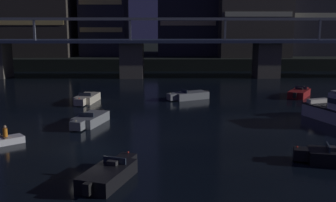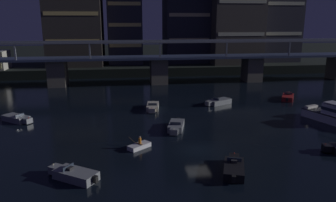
% 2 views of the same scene
% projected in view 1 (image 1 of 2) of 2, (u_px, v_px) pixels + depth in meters
% --- Properties ---
extents(ground_plane, '(400.00, 400.00, 0.00)m').
position_uv_depth(ground_plane, '(90.00, 150.00, 27.44)').
color(ground_plane, black).
extents(far_riverbank, '(240.00, 80.00, 2.20)m').
position_uv_depth(far_riverbank, '(145.00, 51.00, 112.30)').
color(far_riverbank, black).
rests_on(far_riverbank, ground).
extents(river_bridge, '(92.24, 6.40, 9.38)m').
position_uv_depth(river_bridge, '(132.00, 52.00, 64.57)').
color(river_bridge, '#605B51').
rests_on(river_bridge, ground).
extents(speedboat_near_center, '(3.67, 4.84, 1.16)m').
position_uv_depth(speedboat_near_center, '(300.00, 93.00, 47.67)').
color(speedboat_near_center, maroon).
rests_on(speedboat_near_center, ground).
extents(speedboat_near_right, '(2.80, 5.18, 1.16)m').
position_uv_depth(speedboat_near_right, '(90.00, 120.00, 34.35)').
color(speedboat_near_right, gray).
rests_on(speedboat_near_right, ground).
extents(speedboat_mid_center, '(2.33, 5.23, 1.16)m').
position_uv_depth(speedboat_mid_center, '(87.00, 99.00, 44.17)').
color(speedboat_mid_center, beige).
rests_on(speedboat_mid_center, ground).
extents(speedboat_far_center, '(3.00, 5.12, 1.16)m').
position_uv_depth(speedboat_far_center, '(110.00, 174.00, 21.89)').
color(speedboat_far_center, black).
rests_on(speedboat_far_center, ground).
extents(speedboat_far_right, '(4.94, 3.41, 1.16)m').
position_uv_depth(speedboat_far_right, '(189.00, 96.00, 46.06)').
color(speedboat_far_right, gray).
rests_on(speedboat_far_right, ground).
extents(dinghy_with_paddler, '(2.72, 2.67, 1.36)m').
position_uv_depth(dinghy_with_paddler, '(4.00, 140.00, 28.71)').
color(dinghy_with_paddler, silver).
rests_on(dinghy_with_paddler, ground).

